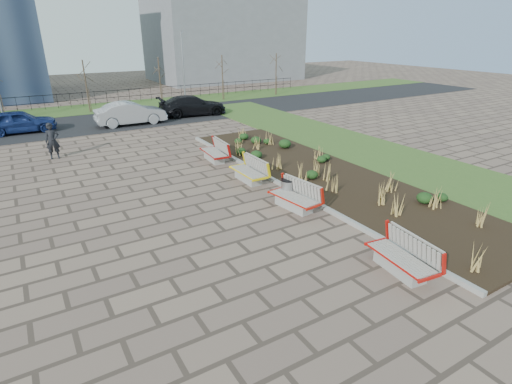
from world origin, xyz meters
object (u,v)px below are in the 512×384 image
bench_b (294,196)px  pedestrian (52,141)px  bench_c (248,170)px  litter_bin (287,190)px  car_silver (131,113)px  car_black (192,105)px  lamp_east (183,69)px  bench_a (401,256)px  bench_d (214,151)px  car_blue (19,122)px

bench_b → pedestrian: bearing=113.3°
bench_b → bench_c: (0.00, 3.38, 0.00)m
litter_bin → car_silver: car_silver is taller
car_black → lamp_east: lamp_east is taller
bench_a → bench_d: size_ratio=1.00×
bench_c → bench_a: bearing=-90.1°
lamp_east → car_blue: bearing=-160.5°
car_blue → car_black: 11.69m
car_silver → lamp_east: size_ratio=0.79×
bench_c → car_black: 15.26m
car_blue → car_silver: bearing=-98.1°
car_silver → bench_c: bearing=-173.5°
bench_d → car_blue: 14.26m
pedestrian → car_silver: bearing=52.0°
car_silver → car_black: size_ratio=0.91×
bench_b → car_black: size_ratio=0.40×
lamp_east → bench_d: bearing=-107.0°
bench_a → car_black: bearing=87.9°
car_silver → pedestrian: bearing=138.2°
car_blue → lamp_east: lamp_east is taller
pedestrian → car_black: 12.46m
car_black → lamp_east: bearing=-9.4°
bench_b → litter_bin: size_ratio=2.53×
bench_b → car_silver: (-1.34, 17.37, 0.30)m
bench_b → pedestrian: size_ratio=1.14×
pedestrian → car_black: (10.46, 6.78, -0.15)m
bench_a → bench_b: same height
car_blue → bench_a: bearing=-159.0°
car_blue → bench_d: bearing=-143.4°
car_silver → lamp_east: lamp_east is taller
bench_a → bench_c: size_ratio=1.00×
bench_b → litter_bin: (0.27, 0.79, -0.08)m
car_blue → lamp_east: (13.08, 4.64, 2.29)m
bench_b → car_silver: bearing=86.7°
bench_b → pedestrian: (-6.86, 11.42, 0.42)m
pedestrian → bench_d: bearing=-29.0°
bench_a → car_black: (3.60, 23.09, 0.27)m
bench_a → car_blue: size_ratio=0.49×
bench_a → bench_c: bearing=96.7°
bench_c → pedestrian: pedestrian is taller
bench_d → car_silver: (-1.34, 10.54, 0.30)m
bench_a → lamp_east: 28.66m
bench_c → litter_bin: 2.60m
litter_bin → bench_d: bearing=92.6°
bench_b → lamp_east: bearing=70.2°
bench_a → pedestrian: pedestrian is taller
car_silver → car_black: 5.01m
car_black → car_blue: bearing=94.3°
bench_a → pedestrian: (-6.86, 16.32, 0.42)m
lamp_east → bench_c: bearing=-104.1°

